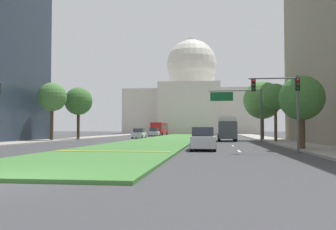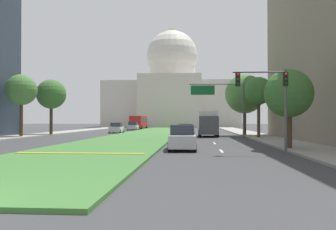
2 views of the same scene
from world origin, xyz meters
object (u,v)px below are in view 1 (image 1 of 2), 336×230
object	(u,v)px
street_tree_right_far	(262,100)
box_truck_delivery	(227,128)
sedan_midblock	(206,135)
street_tree_right_mid	(275,97)
sedan_distant	(139,134)
street_tree_left_far	(78,101)
sedan_lead_stopped	(202,139)
overhead_guide_sign	(241,104)
capitol_building	(191,99)
street_tree_left_mid	(52,97)
traffic_light_near_right	(285,97)
sedan_far_horizon	(154,132)
city_bus	(160,128)
street_tree_right_near	(302,98)

from	to	relation	value
street_tree_right_far	box_truck_delivery	size ratio (longest dim) A/B	1.27
sedan_midblock	street_tree_right_mid	bearing A→B (deg)	-11.02
street_tree_right_mid	sedan_distant	size ratio (longest dim) A/B	1.56
street_tree_left_far	sedan_lead_stopped	distance (m)	30.66
overhead_guide_sign	street_tree_right_mid	distance (m)	4.16
capitol_building	sedan_distant	size ratio (longest dim) A/B	8.81
street_tree_left_mid	street_tree_right_mid	xyz separation A→B (m)	(28.01, -0.34, -0.33)
traffic_light_near_right	overhead_guide_sign	world-z (taller)	overhead_guide_sign
street_tree_right_mid	street_tree_left_far	bearing A→B (deg)	164.82
street_tree_right_far	sedan_far_horizon	size ratio (longest dim) A/B	1.87
sedan_lead_stopped	city_bus	xyz separation A→B (m)	(-11.58, 55.45, 0.95)
sedan_distant	box_truck_delivery	size ratio (longest dim) A/B	0.70
overhead_guide_sign	sedan_distant	world-z (taller)	overhead_guide_sign
overhead_guide_sign	street_tree_right_far	bearing A→B (deg)	59.14
traffic_light_near_right	street_tree_right_mid	size ratio (longest dim) A/B	0.74
street_tree_right_far	sedan_lead_stopped	xyz separation A→B (m)	(-7.53, -22.75, -4.70)
capitol_building	street_tree_right_near	world-z (taller)	capitol_building
sedan_lead_stopped	sedan_midblock	size ratio (longest dim) A/B	0.97
city_bus	sedan_distant	bearing A→B (deg)	-89.75
sedan_lead_stopped	city_bus	distance (m)	56.66
overhead_guide_sign	street_tree_left_mid	xyz separation A→B (m)	(-24.02, -0.62, 1.00)
sedan_midblock	street_tree_left_far	bearing A→B (deg)	163.04
street_tree_left_far	sedan_far_horizon	world-z (taller)	street_tree_left_far
sedan_far_horizon	box_truck_delivery	world-z (taller)	box_truck_delivery
street_tree_left_mid	sedan_lead_stopped	size ratio (longest dim) A/B	1.68
sedan_midblock	box_truck_delivery	bearing A→B (deg)	44.81
city_bus	box_truck_delivery	bearing A→B (deg)	-67.87
street_tree_left_mid	sedan_far_horizon	xyz separation A→B (m)	(8.39, 30.41, -4.88)
sedan_midblock	street_tree_left_mid	bearing A→B (deg)	-176.30
capitol_building	street_tree_right_mid	size ratio (longest dim) A/B	5.66
sedan_distant	street_tree_right_far	bearing A→B (deg)	-24.59
street_tree_right_near	street_tree_right_far	size ratio (longest dim) A/B	0.70
overhead_guide_sign	traffic_light_near_right	bearing A→B (deg)	-86.01
capitol_building	street_tree_left_mid	distance (m)	68.97
overhead_guide_sign	box_truck_delivery	size ratio (longest dim) A/B	1.02
traffic_light_near_right	street_tree_left_far	size ratio (longest dim) A/B	0.67
sedan_midblock	box_truck_delivery	world-z (taller)	box_truck_delivery
street_tree_left_far	street_tree_right_far	bearing A→B (deg)	-1.75
box_truck_delivery	street_tree_left_mid	bearing A→B (deg)	-169.90
street_tree_right_mid	sedan_lead_stopped	distance (m)	18.69
street_tree_right_far	box_truck_delivery	xyz separation A→B (m)	(-4.91, -2.23, -3.84)
capitol_building	sedan_distant	xyz separation A→B (m)	(-5.69, -52.41, -10.05)
capitol_building	sedan_lead_stopped	xyz separation A→B (m)	(5.79, -83.86, -10.01)
traffic_light_near_right	sedan_lead_stopped	size ratio (longest dim) A/B	1.15
street_tree_left_mid	sedan_distant	xyz separation A→B (m)	(8.36, 14.93, -4.91)
street_tree_right_far	sedan_midblock	bearing A→B (deg)	-147.09
overhead_guide_sign	street_tree_right_near	size ratio (longest dim) A/B	1.15
sedan_midblock	street_tree_right_far	bearing A→B (deg)	32.91
street_tree_left_far	city_bus	distance (m)	32.97
street_tree_right_far	box_truck_delivery	bearing A→B (deg)	-155.59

